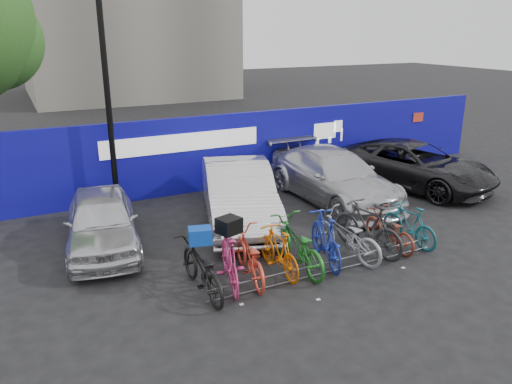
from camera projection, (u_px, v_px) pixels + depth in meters
ground at (314, 262)px, 11.14m from camera, size 100.00×100.00×0.00m
hoarding at (213, 153)px, 15.86m from camera, size 22.00×0.18×2.40m
lamppost at (107, 95)px, 13.34m from camera, size 0.25×0.50×6.11m
bike_rack at (329, 267)px, 10.58m from camera, size 5.60×0.03×0.30m
car_0 at (102, 221)px, 11.68m from camera, size 2.18×4.17×1.35m
car_1 at (238, 194)px, 13.22m from camera, size 3.09×5.15×1.60m
car_2 at (334, 176)px, 14.92m from camera, size 2.17×5.23×1.51m
car_3 at (414, 165)px, 16.25m from camera, size 3.84×5.72×1.46m
bike_0 at (201, 268)px, 9.70m from camera, size 0.74×2.04×1.07m
bike_1 at (230, 259)px, 9.97m from camera, size 1.00×2.00×1.16m
bike_2 at (249, 256)px, 10.27m from camera, size 1.00×2.06×1.04m
bike_3 at (279, 251)px, 10.51m from camera, size 0.50×1.70×1.02m
bike_4 at (297, 245)px, 10.69m from camera, size 0.79×2.13×1.11m
bike_5 at (326, 238)px, 10.97m from camera, size 1.01×1.99×1.15m
bike_6 at (345, 236)px, 11.21m from camera, size 1.14×2.15×1.07m
bike_7 at (368, 228)px, 11.48m from camera, size 0.93×2.10×1.22m
bike_8 at (389, 230)px, 11.76m from camera, size 0.62×1.72×0.90m
bike_9 at (409, 225)px, 11.94m from camera, size 0.61×1.70×1.00m
cargo_crate at (200, 236)px, 9.49m from camera, size 0.50×0.42×0.31m
cargo_topcase at (229, 225)px, 9.74m from camera, size 0.52×0.49×0.31m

